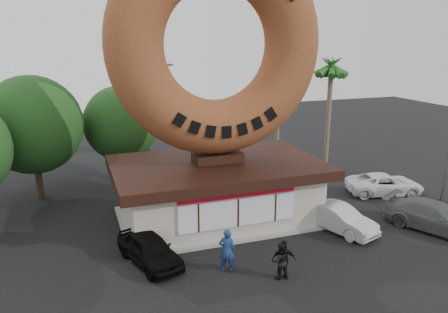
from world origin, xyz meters
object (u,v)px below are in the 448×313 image
(donut_shop, at_px, (218,189))
(person_left, at_px, (227,250))
(giant_donut, at_px, (217,45))
(person_center, at_px, (280,261))
(car_grey, at_px, (436,217))
(car_black, at_px, (149,249))
(person_right, at_px, (284,259))
(car_white, at_px, (385,184))
(street_lamp, at_px, (149,113))
(car_silver, at_px, (339,218))

(donut_shop, distance_m, person_left, 5.72)
(donut_shop, bearing_deg, giant_donut, 90.00)
(person_left, xyz_separation_m, person_center, (1.89, -1.29, -0.18))
(donut_shop, bearing_deg, car_grey, -27.11)
(giant_donut, distance_m, car_grey, 14.39)
(person_left, bearing_deg, car_black, -6.10)
(person_center, relative_size, person_right, 0.96)
(person_right, relative_size, car_grey, 0.32)
(person_left, distance_m, person_right, 2.44)
(car_grey, xyz_separation_m, car_white, (1.16, 5.41, -0.08))
(giant_donut, bearing_deg, person_left, -104.72)
(street_lamp, bearing_deg, car_black, -100.79)
(donut_shop, height_order, car_silver, donut_shop)
(car_white, bearing_deg, person_center, 138.06)
(donut_shop, relative_size, person_center, 7.01)
(person_left, xyz_separation_m, car_black, (-3.02, 1.80, -0.29))
(car_black, bearing_deg, street_lamp, 61.23)
(street_lamp, height_order, person_center, street_lamp)
(person_left, relative_size, car_grey, 0.38)
(person_left, relative_size, person_right, 1.17)
(giant_donut, height_order, car_white, giant_donut)
(car_black, bearing_deg, person_right, -49.28)
(person_center, height_order, person_right, person_right)
(person_right, xyz_separation_m, car_grey, (9.61, 1.54, -0.09))
(person_left, xyz_separation_m, person_right, (2.06, -1.30, -0.14))
(street_lamp, xyz_separation_m, person_right, (2.47, -16.79, -3.65))
(car_silver, bearing_deg, car_black, 161.27)
(donut_shop, bearing_deg, person_left, -104.76)
(street_lamp, height_order, car_grey, street_lamp)
(car_grey, height_order, car_white, car_grey)
(car_grey, bearing_deg, giant_donut, 126.29)
(street_lamp, relative_size, person_center, 5.01)
(person_left, distance_m, car_grey, 11.68)
(person_center, bearing_deg, street_lamp, -76.20)
(car_white, bearing_deg, car_silver, 137.95)
(car_silver, bearing_deg, person_right, -165.84)
(person_right, bearing_deg, person_left, -8.12)
(giant_donut, bearing_deg, donut_shop, -90.00)
(car_silver, relative_size, car_grey, 0.80)
(giant_donut, bearing_deg, car_silver, -33.46)
(donut_shop, xyz_separation_m, car_white, (11.39, 0.17, -1.10))
(giant_donut, relative_size, car_white, 2.33)
(giant_donut, relative_size, car_grey, 2.17)
(donut_shop, relative_size, giant_donut, 1.00)
(person_left, bearing_deg, person_right, 172.46)
(person_right, bearing_deg, car_silver, -122.49)
(street_lamp, relative_size, person_right, 4.79)
(car_white, bearing_deg, person_left, 129.44)
(giant_donut, distance_m, person_left, 10.16)
(street_lamp, relative_size, car_grey, 1.55)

